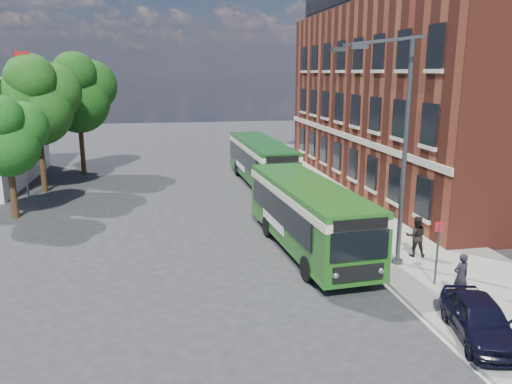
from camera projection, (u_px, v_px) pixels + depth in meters
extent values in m
plane|color=#28282B|center=(262.00, 257.00, 21.30)|extent=(120.00, 120.00, 0.00)
cube|color=#99988B|center=(350.00, 202.00, 30.17)|extent=(6.00, 48.00, 0.15)
cube|color=beige|center=(301.00, 205.00, 29.65)|extent=(0.12, 48.00, 0.01)
cube|color=maroon|center=(430.00, 98.00, 33.85)|extent=(12.00, 26.00, 12.00)
cube|color=beige|center=(344.00, 135.00, 33.34)|extent=(0.12, 26.00, 0.35)
cylinder|color=#3E4244|center=(21.00, 126.00, 30.47)|extent=(0.10, 0.10, 9.00)
cube|color=#A71313|center=(21.00, 57.00, 29.59)|extent=(0.90, 0.02, 0.60)
cylinder|color=#3E4244|center=(397.00, 263.00, 20.27)|extent=(0.44, 0.44, 0.30)
cylinder|color=#3E4244|center=(404.00, 157.00, 19.26)|extent=(0.18, 0.18, 9.00)
cube|color=#3E4244|center=(388.00, 40.00, 17.46)|extent=(2.58, 0.46, 0.37)
cube|color=#3E4244|center=(374.00, 42.00, 18.61)|extent=(2.58, 0.46, 0.37)
cube|color=#3E4244|center=(360.00, 46.00, 16.84)|extent=(0.55, 0.22, 0.16)
cube|color=#3E4244|center=(338.00, 49.00, 18.90)|extent=(0.55, 0.22, 0.16)
cylinder|color=#3E4244|center=(437.00, 256.00, 17.99)|extent=(0.08, 0.08, 2.50)
cube|color=red|center=(440.00, 227.00, 17.73)|extent=(0.35, 0.04, 0.35)
cube|color=#1F5919|center=(308.00, 211.00, 21.80)|extent=(3.22, 10.22, 2.45)
cube|color=#1F5919|center=(307.00, 239.00, 22.10)|extent=(3.26, 10.26, 0.14)
cube|color=black|center=(278.00, 209.00, 21.74)|extent=(0.67, 8.25, 1.10)
cube|color=black|center=(332.00, 205.00, 22.36)|extent=(0.67, 8.25, 1.10)
cube|color=beige|center=(308.00, 193.00, 21.60)|extent=(3.28, 10.29, 0.32)
cube|color=#1F5919|center=(308.00, 185.00, 21.52)|extent=(3.11, 10.11, 0.12)
cube|color=black|center=(360.00, 246.00, 16.99)|extent=(2.15, 0.23, 1.05)
cube|color=black|center=(361.00, 225.00, 16.81)|extent=(2.00, 0.22, 0.38)
cube|color=black|center=(358.00, 273.00, 17.22)|extent=(1.90, 0.22, 0.55)
sphere|color=silver|center=(335.00, 275.00, 17.03)|extent=(0.26, 0.26, 0.26)
sphere|color=silver|center=(380.00, 270.00, 17.44)|extent=(0.26, 0.26, 0.26)
cube|color=black|center=(275.00, 182.00, 26.51)|extent=(2.00, 0.22, 0.90)
cube|color=white|center=(273.00, 221.00, 22.57)|extent=(0.27, 3.19, 0.45)
cylinder|color=black|center=(308.00, 269.00, 18.77)|extent=(0.35, 1.02, 1.00)
cylinder|color=black|center=(364.00, 263.00, 19.34)|extent=(0.35, 1.02, 1.00)
cylinder|color=black|center=(268.00, 226.00, 23.91)|extent=(0.35, 1.02, 1.00)
cylinder|color=black|center=(314.00, 223.00, 24.48)|extent=(0.35, 1.02, 1.00)
cube|color=#154C17|center=(261.00, 158.00, 35.17)|extent=(2.87, 11.49, 2.45)
cube|color=#154C17|center=(261.00, 176.00, 35.47)|extent=(2.91, 11.54, 0.14)
cube|color=black|center=(242.00, 157.00, 35.16)|extent=(0.39, 9.62, 1.10)
cube|color=black|center=(277.00, 155.00, 35.69)|extent=(0.39, 9.62, 1.10)
cube|color=beige|center=(261.00, 147.00, 34.98)|extent=(2.93, 11.56, 0.32)
cube|color=#154C17|center=(261.00, 142.00, 34.89)|extent=(2.76, 11.39, 0.12)
cube|color=black|center=(282.00, 171.00, 29.68)|extent=(2.15, 0.15, 1.05)
cube|color=black|center=(282.00, 159.00, 29.49)|extent=(2.00, 0.14, 0.38)
cube|color=black|center=(282.00, 188.00, 29.90)|extent=(1.90, 0.14, 0.55)
sphere|color=silver|center=(268.00, 188.00, 29.75)|extent=(0.26, 0.26, 0.26)
sphere|color=silver|center=(296.00, 187.00, 30.10)|extent=(0.26, 0.26, 0.26)
cube|color=black|center=(245.00, 144.00, 40.57)|extent=(2.00, 0.14, 0.90)
cube|color=white|center=(240.00, 165.00, 36.00)|extent=(0.14, 3.20, 0.45)
cylinder|color=black|center=(257.00, 189.00, 31.51)|extent=(0.31, 1.01, 1.00)
cylinder|color=black|center=(292.00, 187.00, 32.00)|extent=(0.31, 1.01, 1.00)
cylinder|color=black|center=(237.00, 169.00, 37.99)|extent=(0.31, 1.01, 1.00)
cylinder|color=black|center=(267.00, 168.00, 38.48)|extent=(0.31, 1.01, 1.00)
imported|color=black|center=(480.00, 319.00, 14.39)|extent=(2.33, 3.91, 1.25)
imported|color=black|center=(461.00, 276.00, 16.88)|extent=(0.65, 0.47, 1.64)
imported|color=black|center=(416.00, 236.00, 20.87)|extent=(1.01, 0.90, 1.74)
cylinder|color=#322312|center=(13.00, 193.00, 26.73)|extent=(0.36, 0.36, 2.83)
sphere|color=#174F14|center=(8.00, 145.00, 26.13)|extent=(3.34, 3.34, 3.34)
sphere|color=#174F14|center=(22.00, 128.00, 26.54)|extent=(2.83, 2.83, 2.83)
sphere|color=#174F14|center=(0.00, 118.00, 25.17)|extent=(2.31, 2.31, 2.31)
cylinder|color=#322312|center=(42.00, 164.00, 32.55)|extent=(0.36, 0.36, 3.78)
sphere|color=#1C4B14|center=(37.00, 111.00, 31.75)|extent=(4.47, 4.47, 4.47)
sphere|color=#1C4B14|center=(52.00, 92.00, 32.30)|extent=(3.78, 3.78, 3.78)
sphere|color=#1C4B14|center=(20.00, 100.00, 30.88)|extent=(3.44, 3.44, 3.44)
sphere|color=#1C4B14|center=(30.00, 79.00, 30.46)|extent=(3.09, 3.09, 3.09)
cylinder|color=#322312|center=(82.00, 149.00, 38.21)|extent=(0.36, 0.36, 3.92)
sphere|color=#154010|center=(78.00, 102.00, 37.38)|extent=(4.63, 4.63, 4.63)
sphere|color=#154010|center=(91.00, 86.00, 37.95)|extent=(3.92, 3.92, 3.92)
sphere|color=#154010|center=(65.00, 93.00, 36.47)|extent=(3.57, 3.57, 3.57)
sphere|color=#154010|center=(74.00, 74.00, 36.05)|extent=(3.21, 3.21, 3.21)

